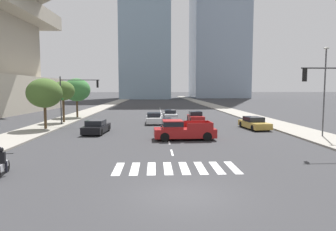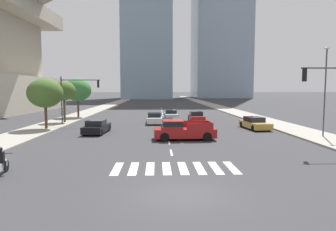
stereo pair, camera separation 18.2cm
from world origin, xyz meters
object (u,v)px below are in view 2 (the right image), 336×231
(sedan_silver_5, at_px, (171,115))
(street_tree_nearest, at_px, (45,93))
(traffic_signal_far, at_px, (76,91))
(sedan_gold_4, at_px, (255,123))
(sedan_red_0, at_px, (196,117))
(sedan_black_2, at_px, (170,125))
(pickup_truck, at_px, (182,130))
(street_tree_third, at_px, (78,90))
(sedan_black_1, at_px, (97,127))
(traffic_signal_near, at_px, (336,91))
(street_lamp_east, at_px, (325,85))
(sedan_white_3, at_px, (154,119))
(street_tree_second, at_px, (64,91))
(motorcycle_lead, at_px, (1,164))

(sedan_silver_5, distance_m, street_tree_nearest, 18.14)
(traffic_signal_far, bearing_deg, sedan_gold_4, -11.31)
(sedan_red_0, xyz_separation_m, sedan_black_2, (-3.82, -8.59, -0.02))
(pickup_truck, distance_m, traffic_signal_far, 16.02)
(sedan_gold_4, bearing_deg, sedan_red_0, -148.47)
(pickup_truck, height_order, sedan_red_0, pickup_truck)
(sedan_red_0, xyz_separation_m, street_tree_third, (-16.88, 5.60, 3.56))
(sedan_black_1, bearing_deg, traffic_signal_near, -112.87)
(traffic_signal_near, xyz_separation_m, street_tree_nearest, (-23.80, 11.86, -0.33))
(sedan_black_2, xyz_separation_m, street_lamp_east, (13.35, -4.71, 4.05))
(pickup_truck, xyz_separation_m, sedan_white_3, (-2.43, 11.92, -0.18))
(sedan_black_1, distance_m, traffic_signal_far, 8.33)
(sedan_black_2, xyz_separation_m, sedan_gold_4, (9.22, 1.35, -0.00))
(street_tree_third, bearing_deg, sedan_white_3, -33.21)
(sedan_red_0, height_order, sedan_gold_4, sedan_red_0)
(sedan_black_2, bearing_deg, street_tree_nearest, -92.23)
(sedan_black_2, distance_m, street_tree_nearest, 13.53)
(sedan_white_3, relative_size, street_tree_second, 0.87)
(sedan_black_1, xyz_separation_m, street_lamp_east, (20.61, -3.42, 4.04))
(traffic_signal_far, distance_m, street_lamp_east, 26.27)
(street_tree_nearest, xyz_separation_m, street_tree_second, (0.00, 6.29, 0.18))
(sedan_silver_5, bearing_deg, street_tree_third, -97.50)
(street_lamp_east, distance_m, street_tree_nearest, 27.10)
(sedan_gold_4, bearing_deg, sedan_black_1, -86.12)
(sedan_black_2, height_order, traffic_signal_near, traffic_signal_near)
(sedan_black_1, xyz_separation_m, sedan_white_3, (5.55, 8.04, 0.02))
(traffic_signal_far, bearing_deg, sedan_black_1, -61.26)
(sedan_black_1, height_order, sedan_white_3, sedan_white_3)
(sedan_red_0, bearing_deg, street_tree_nearest, -67.24)
(sedan_black_1, bearing_deg, sedan_red_0, -43.94)
(sedan_black_2, relative_size, street_tree_nearest, 0.83)
(sedan_black_2, relative_size, sedan_white_3, 0.97)
(traffic_signal_near, xyz_separation_m, street_tree_second, (-23.80, 18.15, -0.15))
(sedan_white_3, xyz_separation_m, sedan_silver_5, (2.36, 5.98, -0.04))
(motorcycle_lead, height_order, sedan_silver_5, motorcycle_lead)
(sedan_gold_4, bearing_deg, traffic_signal_far, -106.51)
(street_tree_second, bearing_deg, street_tree_third, 90.00)
(sedan_silver_5, bearing_deg, motorcycle_lead, -20.63)
(street_tree_nearest, height_order, street_tree_second, street_tree_nearest)
(sedan_black_2, height_order, street_lamp_east, street_lamp_east)
(sedan_black_1, relative_size, sedan_silver_5, 0.95)
(sedan_gold_4, bearing_deg, traffic_signal_near, 2.11)
(sedan_red_0, bearing_deg, motorcycle_lead, -28.85)
(street_tree_nearest, bearing_deg, motorcycle_lead, -76.84)
(traffic_signal_near, height_order, street_tree_second, traffic_signal_near)
(street_lamp_east, bearing_deg, traffic_signal_near, -114.09)
(sedan_gold_4, distance_m, street_tree_nearest, 22.52)
(sedan_black_1, xyz_separation_m, sedan_silver_5, (7.91, 14.02, -0.02))
(motorcycle_lead, height_order, street_tree_nearest, street_tree_nearest)
(sedan_red_0, bearing_deg, sedan_black_1, -48.81)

